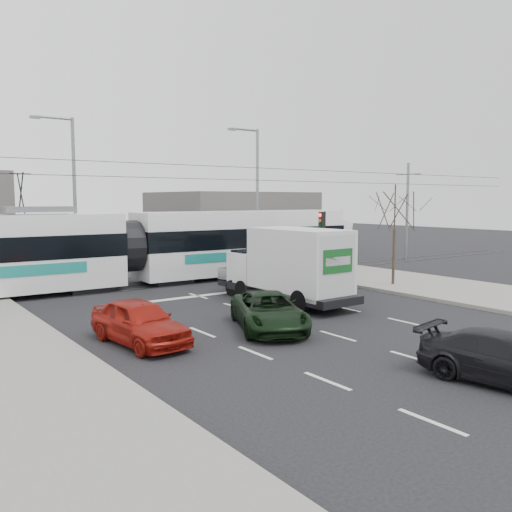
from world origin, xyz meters
TOP-DOWN VIEW (x-y plane):
  - ground at (0.00, 0.00)m, footprint 120.00×120.00m
  - sidewalk_right at (9.00, 0.00)m, footprint 6.00×60.00m
  - rails at (0.00, 10.00)m, footprint 60.00×1.60m
  - building_right at (12.00, 24.00)m, footprint 12.00×10.00m
  - bare_tree at (7.60, 2.50)m, footprint 2.40×2.40m
  - traffic_signal at (6.47, 6.50)m, footprint 0.44×0.44m
  - street_lamp_near at (7.31, 14.00)m, footprint 2.38×0.25m
  - street_lamp_far at (-4.19, 16.00)m, footprint 2.38×0.25m
  - catenary at (0.00, 10.00)m, footprint 60.00×0.20m
  - tram at (-3.20, 10.55)m, footprint 27.26×3.51m
  - silver_pickup at (0.67, 3.81)m, footprint 2.73×5.75m
  - box_truck at (0.57, 2.12)m, footprint 2.32×6.45m
  - navy_pickup at (2.55, 4.70)m, footprint 3.31×6.00m
  - green_car at (-2.95, -0.96)m, footprint 3.76×4.93m
  - red_car at (-7.27, -0.13)m, footprint 2.01×4.18m
  - dark_car at (-1.68, -8.69)m, footprint 2.45×4.47m

SIDE VIEW (x-z plane):
  - ground at x=0.00m, z-range 0.00..0.00m
  - rails at x=0.00m, z-range 0.00..0.03m
  - sidewalk_right at x=9.00m, z-range 0.00..0.15m
  - dark_car at x=-1.68m, z-range 0.00..1.23m
  - green_car at x=-2.95m, z-range 0.00..1.24m
  - red_car at x=-7.27m, z-range 0.00..1.38m
  - silver_pickup at x=0.67m, z-range -0.01..2.00m
  - navy_pickup at x=2.55m, z-range -0.02..2.38m
  - box_truck at x=0.57m, z-range -0.02..3.18m
  - tram at x=-3.20m, z-range -0.81..4.75m
  - building_right at x=12.00m, z-range 0.00..5.00m
  - traffic_signal at x=6.47m, z-range 0.94..4.54m
  - bare_tree at x=7.60m, z-range 1.29..6.29m
  - catenary at x=0.00m, z-range 0.38..7.38m
  - street_lamp_near at x=7.31m, z-range 0.61..9.61m
  - street_lamp_far at x=-4.19m, z-range 0.61..9.61m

